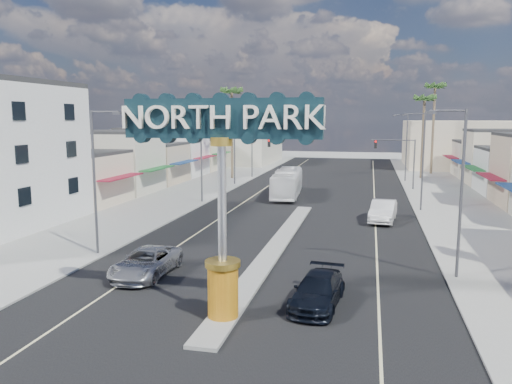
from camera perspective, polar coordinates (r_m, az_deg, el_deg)
The scene contains 24 objects.
ground at distance 48.54m, azimuth 5.73°, elevation -1.68°, with size 160.00×160.00×0.00m, color gray.
road at distance 48.54m, azimuth 5.73°, elevation -1.68°, with size 20.00×120.00×0.01m, color black.
median_island at distance 33.07m, azimuth 2.23°, elevation -6.34°, with size 1.30×30.00×0.16m, color gray.
sidewalk_left at distance 52.12m, azimuth -9.72°, elevation -1.00°, with size 8.00×120.00×0.12m, color gray.
sidewalk_right at distance 48.85m, azimuth 22.26°, elevation -2.15°, with size 8.00×120.00×0.12m, color gray.
storefront_row_left at distance 67.63m, azimuth -13.40°, elevation 3.56°, with size 12.00×42.00×6.00m, color beige.
backdrop_far_left at distance 96.64m, azimuth -3.91°, elevation 5.78°, with size 20.00×20.00×8.00m, color #B7B29E.
backdrop_far_right at distance 93.93m, azimuth 22.85°, elevation 5.06°, with size 20.00×20.00×8.00m, color beige.
gateway_sign at distance 20.44m, azimuth -3.94°, elevation 1.13°, with size 8.20×1.50×9.15m.
traffic_signal_left at distance 63.38m, azimuth -0.89°, elevation 4.63°, with size 5.09×0.45×6.00m.
traffic_signal_right at distance 61.65m, azimuth 15.98°, elevation 4.20°, with size 5.09×0.45×6.00m.
streetlight_l_near at distance 32.10m, azimuth -17.76°, elevation 1.87°, with size 2.03×0.22×9.00m.
streetlight_l_mid at distance 50.27m, azimuth -6.10°, elevation 4.48°, with size 2.03×0.22×9.00m.
streetlight_l_far at distance 71.40m, azimuth -0.33°, elevation 5.70°, with size 2.03×0.22×9.00m.
streetlight_r_near at distance 28.01m, azimuth 22.14°, elevation 0.74°, with size 2.03×0.22×9.00m.
streetlight_r_mid at distance 47.77m, azimuth 18.37°, elevation 3.89°, with size 2.03×0.22×9.00m.
streetlight_r_far at distance 69.66m, azimuth 16.70°, elevation 5.28°, with size 2.03×0.22×9.00m.
palm_left_far at distance 70.08m, azimuth -2.80°, elevation 10.90°, with size 2.60×2.60×13.10m.
palm_right_mid at distance 73.79m, azimuth 18.70°, elevation 9.65°, with size 2.60×2.60×12.10m.
palm_right_far at distance 80.04m, azimuth 19.78°, elevation 10.75°, with size 2.60×2.60×14.10m.
suv_left at distance 28.02m, azimuth -12.44°, elevation -7.87°, with size 2.48×5.37×1.49m, color #A7A8AC.
suv_right at distance 23.38m, azimuth 7.06°, elevation -11.13°, with size 2.00×4.92×1.43m, color black.
car_parked_right at distance 42.63m, azimuth 14.32°, elevation -2.12°, with size 1.87×5.36×1.77m, color silver.
city_bus at distance 54.42m, azimuth 3.58°, elevation 1.04°, with size 2.51×10.74×2.99m, color white.
Camera 1 is at (5.88, -17.42, 8.54)m, focal length 35.00 mm.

